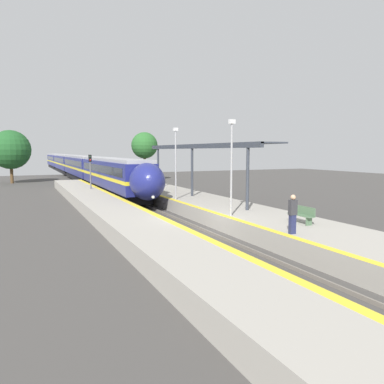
# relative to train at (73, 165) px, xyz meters

# --- Properties ---
(ground_plane) EXTENTS (120.00, 120.00, 0.00)m
(ground_plane) POSITION_rel_train_xyz_m (0.00, -51.57, -2.26)
(ground_plane) COLOR #423F3D
(rail_left) EXTENTS (0.08, 90.00, 0.15)m
(rail_left) POSITION_rel_train_xyz_m (-0.72, -51.57, -2.18)
(rail_left) COLOR slate
(rail_left) RESTS_ON ground_plane
(rail_right) EXTENTS (0.08, 90.00, 0.15)m
(rail_right) POSITION_rel_train_xyz_m (0.72, -51.57, -2.18)
(rail_right) COLOR slate
(rail_right) RESTS_ON ground_plane
(train) EXTENTS (2.80, 89.09, 3.95)m
(train) POSITION_rel_train_xyz_m (0.00, 0.00, 0.00)
(train) COLOR black
(train) RESTS_ON ground_plane
(platform_right) EXTENTS (4.74, 64.00, 0.95)m
(platform_right) POSITION_rel_train_xyz_m (3.93, -51.57, -1.78)
(platform_right) COLOR #9E998E
(platform_right) RESTS_ON ground_plane
(platform_left) EXTENTS (3.32, 64.00, 0.95)m
(platform_left) POSITION_rel_train_xyz_m (-3.22, -51.57, -1.78)
(platform_left) COLOR #9E998E
(platform_left) RESTS_ON ground_plane
(platform_bench) EXTENTS (0.44, 1.66, 0.89)m
(platform_bench) POSITION_rel_train_xyz_m (4.26, -55.35, -0.84)
(platform_bench) COLOR #4C6B4C
(platform_bench) RESTS_ON platform_right
(person_waiting) EXTENTS (0.36, 0.23, 1.79)m
(person_waiting) POSITION_rel_train_xyz_m (2.17, -57.11, -0.37)
(person_waiting) COLOR navy
(person_waiting) RESTS_ON platform_right
(railway_signal) EXTENTS (0.28, 0.28, 4.32)m
(railway_signal) POSITION_rel_train_xyz_m (-2.52, -32.53, 0.39)
(railway_signal) COLOR #59595E
(railway_signal) RESTS_ON ground_plane
(lamppost_near) EXTENTS (0.36, 0.20, 5.51)m
(lamppost_near) POSITION_rel_train_xyz_m (2.10, -51.83, 1.84)
(lamppost_near) COLOR #9E9EA3
(lamppost_near) RESTS_ON platform_right
(lamppost_mid) EXTENTS (0.36, 0.20, 5.51)m
(lamppost_mid) POSITION_rel_train_xyz_m (2.10, -43.46, 1.84)
(lamppost_mid) COLOR #9E9EA3
(lamppost_mid) RESTS_ON platform_right
(station_canopy) EXTENTS (2.02, 19.62, 4.30)m
(station_canopy) POSITION_rel_train_xyz_m (4.68, -42.16, 2.72)
(station_canopy) COLOR #333842
(station_canopy) RESTS_ON platform_right
(background_tree_left) EXTENTS (5.64, 5.64, 7.70)m
(background_tree_left) POSITION_rel_train_xyz_m (-9.92, -9.99, 2.62)
(background_tree_left) COLOR brown
(background_tree_left) RESTS_ON ground_plane
(background_tree_right) EXTENTS (4.12, 4.12, 7.63)m
(background_tree_right) POSITION_rel_train_xyz_m (9.13, -13.57, 3.28)
(background_tree_right) COLOR brown
(background_tree_right) RESTS_ON ground_plane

